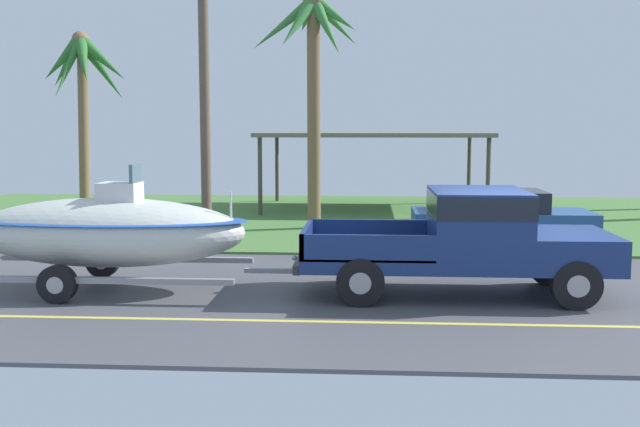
% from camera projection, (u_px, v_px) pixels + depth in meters
% --- Properties ---
extents(ground, '(36.00, 22.00, 0.11)m').
position_uv_depth(ground, '(458.00, 230.00, 21.08)').
color(ground, '#4C4C51').
extents(pickup_truck_towing, '(5.53, 2.15, 1.85)m').
position_uv_depth(pickup_truck_towing, '(475.00, 237.00, 12.87)').
color(pickup_truck_towing, navy).
rests_on(pickup_truck_towing, ground).
extents(boat_on_trailer, '(6.18, 2.36, 2.28)m').
position_uv_depth(boat_on_trailer, '(106.00, 231.00, 13.29)').
color(boat_on_trailer, gray).
rests_on(boat_on_trailer, ground).
extents(parked_sedan_near, '(4.34, 1.89, 1.38)m').
position_uv_depth(parked_sedan_near, '(499.00, 219.00, 18.20)').
color(parked_sedan_near, '#234C89').
rests_on(parked_sedan_near, ground).
extents(carport_awning, '(7.84, 5.01, 2.72)m').
position_uv_depth(carport_awning, '(373.00, 136.00, 25.92)').
color(carport_awning, '#4C4238').
rests_on(carport_awning, ground).
extents(palm_tree_near_left, '(3.13, 3.05, 6.67)m').
position_uv_depth(palm_tree_near_left, '(314.00, 51.00, 20.41)').
color(palm_tree_near_left, brown).
rests_on(palm_tree_near_left, ground).
extents(palm_tree_near_right, '(2.77, 2.79, 5.60)m').
position_uv_depth(palm_tree_near_right, '(83.00, 77.00, 20.90)').
color(palm_tree_near_right, brown).
rests_on(palm_tree_near_right, ground).
extents(utility_pole, '(0.24, 1.80, 7.91)m').
position_uv_depth(utility_pole, '(204.00, 76.00, 17.23)').
color(utility_pole, brown).
rests_on(utility_pole, ground).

